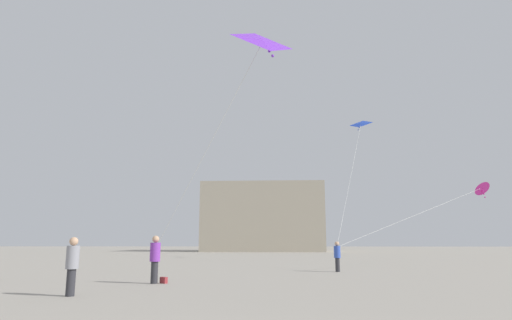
{
  "coord_description": "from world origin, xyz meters",
  "views": [
    {
      "loc": [
        1.09,
        -4.97,
        1.58
      ],
      "look_at": [
        0.0,
        19.54,
        6.16
      ],
      "focal_mm": 30.83,
      "sensor_mm": 36.0,
      "label": 1
    }
  ],
  "objects": [
    {
      "name": "person_in_blue",
      "position": [
        4.4,
        19.41,
        0.88
      ],
      "size": [
        0.35,
        0.35,
        1.6
      ],
      "rotation": [
        0.0,
        0.0,
        2.2
      ],
      "color": "#2D2D33",
      "rests_on": "ground_plane"
    },
    {
      "name": "kite_cobalt_delta",
      "position": [
        9.15,
        35.43,
        12.36
      ],
      "size": [
        5.82,
        17.2,
        11.69
      ],
      "color": "blue"
    },
    {
      "name": "person_in_grey",
      "position": [
        -5.0,
        8.25,
        0.95
      ],
      "size": [
        0.38,
        0.38,
        1.73
      ],
      "rotation": [
        0.0,
        0.0,
        2.68
      ],
      "color": "#2D2D33",
      "rests_on": "ground_plane"
    },
    {
      "name": "person_in_purple",
      "position": [
        -3.62,
        12.33,
        1.0
      ],
      "size": [
        0.4,
        0.4,
        1.82
      ],
      "rotation": [
        0.0,
        0.0,
        3.2
      ],
      "color": "#2D2D33",
      "rests_on": "ground_plane"
    },
    {
      "name": "handbag_beside_flyer",
      "position": [
        -3.27,
        12.43,
        0.12
      ],
      "size": [
        0.34,
        0.31,
        0.24
      ],
      "primitive_type": "cube",
      "rotation": [
        0.0,
        0.0,
        5.63
      ],
      "color": "maroon",
      "rests_on": "ground_plane"
    },
    {
      "name": "building_left_hall",
      "position": [
        -1.0,
        71.59,
        5.63
      ],
      "size": [
        20.12,
        13.87,
        11.26
      ],
      "color": "#A39984",
      "rests_on": "ground_plane"
    },
    {
      "name": "kite_violet_delta",
      "position": [
        0.67,
        9.2,
        8.33
      ],
      "size": [
        5.31,
        3.98,
        7.54
      ],
      "color": "purple"
    },
    {
      "name": "kite_magenta_diamond",
      "position": [
        15.83,
        27.1,
        5.35
      ],
      "size": [
        12.25,
        8.38,
        4.58
      ],
      "color": "#D12899"
    }
  ]
}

